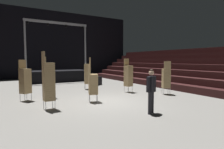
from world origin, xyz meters
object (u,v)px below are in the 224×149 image
equipment_road_case (96,81)px  chair_stack_front_left (49,77)px  chair_stack_rear_right (166,78)px  chair_stack_mid_right (88,73)px  chair_stack_mid_centre (25,80)px  stage_riser (56,75)px  chair_stack_front_right (49,81)px  chair_stack_mid_left (128,75)px  man_with_tie (151,89)px  chair_stack_rear_left (93,84)px

equipment_road_case → chair_stack_front_left: bearing=-142.4°
chair_stack_rear_right → chair_stack_mid_right: bearing=156.7°
chair_stack_mid_centre → chair_stack_rear_right: bearing=133.1°
stage_riser → chair_stack_front_right: bearing=-105.0°
chair_stack_mid_left → equipment_road_case: 4.37m
stage_riser → chair_stack_mid_left: 9.07m
chair_stack_mid_left → chair_stack_rear_right: chair_stack_mid_left is taller
chair_stack_front_right → chair_stack_mid_centre: bearing=-166.5°
chair_stack_front_left → chair_stack_front_right: 2.63m
man_with_tie → chair_stack_mid_right: (0.27, 7.00, 0.15)m
man_with_tie → chair_stack_rear_right: chair_stack_rear_right is taller
chair_stack_mid_right → equipment_road_case: (1.55, 1.79, -0.80)m
stage_riser → chair_stack_rear_left: stage_riser is taller
equipment_road_case → chair_stack_rear_right: bearing=-73.5°
man_with_tie → chair_stack_mid_left: bearing=-138.5°
stage_riser → man_with_tie: stage_riser is taller
chair_stack_mid_left → equipment_road_case: size_ratio=2.47×
chair_stack_front_left → chair_stack_mid_centre: size_ratio=1.08×
chair_stack_front_left → chair_stack_rear_left: size_ratio=1.23×
chair_stack_front_left → chair_stack_mid_right: size_ratio=1.00×
stage_riser → equipment_road_case: size_ratio=6.67×
stage_riser → chair_stack_rear_left: size_ratio=3.19×
chair_stack_rear_left → equipment_road_case: chair_stack_rear_left is taller
chair_stack_mid_right → chair_stack_mid_centre: size_ratio=1.08×
chair_stack_mid_right → chair_stack_rear_left: bearing=178.1°
chair_stack_rear_left → man_with_tie: bearing=38.8°
stage_riser → chair_stack_mid_left: bearing=-73.2°
chair_stack_front_right → chair_stack_rear_left: (2.22, 0.36, -0.29)m
chair_stack_front_right → chair_stack_mid_right: bearing=137.7°
chair_stack_mid_centre → chair_stack_rear_left: (2.90, -2.01, -0.13)m
chair_stack_mid_right → chair_stack_rear_left: 4.23m
chair_stack_mid_right → chair_stack_mid_centre: chair_stack_mid_right is taller
chair_stack_mid_right → chair_stack_rear_left: (-1.39, -3.99, -0.21)m
chair_stack_front_left → chair_stack_mid_right: same height
chair_stack_mid_centre → chair_stack_rear_left: 3.53m
stage_riser → chair_stack_rear_right: size_ratio=2.93×
chair_stack_front_right → chair_stack_mid_left: bearing=106.1°
man_with_tie → chair_stack_rear_right: (3.65, 2.67, 0.02)m
chair_stack_mid_centre → chair_stack_rear_right: size_ratio=1.04×
chair_stack_front_left → man_with_tie: bearing=26.5°
chair_stack_rear_right → man_with_tie: bearing=-115.0°
chair_stack_front_right → chair_stack_rear_left: 2.27m
chair_stack_mid_left → chair_stack_mid_right: (-1.82, 2.51, 0.04)m
man_with_tie → chair_stack_mid_left: 4.96m
chair_stack_mid_right → chair_stack_rear_right: chair_stack_mid_right is taller
chair_stack_front_right → chair_stack_mid_right: (3.61, 4.34, -0.08)m
chair_stack_mid_centre → chair_stack_mid_left: bearing=145.2°
chair_stack_front_left → chair_stack_mid_left: size_ratio=1.04×
chair_stack_front_left → chair_stack_front_right: bearing=-13.4°
chair_stack_mid_left → chair_stack_rear_left: bearing=17.1°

